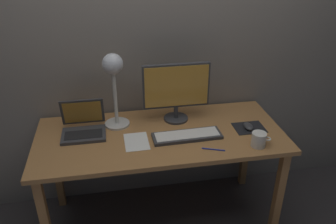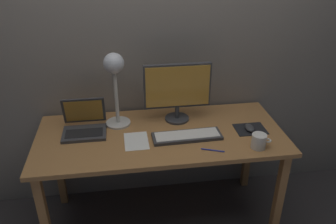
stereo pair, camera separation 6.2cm
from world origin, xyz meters
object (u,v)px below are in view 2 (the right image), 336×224
at_px(desk_lamp, 115,75).
at_px(coffee_mug, 259,141).
at_px(keyboard_main, 187,136).
at_px(pen, 213,150).
at_px(monitor, 177,89).
at_px(mouse, 249,128).
at_px(laptop, 84,122).

bearing_deg(desk_lamp, coffee_mug, -26.30).
height_order(keyboard_main, pen, keyboard_main).
bearing_deg(monitor, keyboard_main, -84.49).
xyz_separation_m(keyboard_main, mouse, (0.42, 0.03, 0.01)).
relative_size(keyboard_main, desk_lamp, 0.89).
bearing_deg(mouse, monitor, 154.34).
bearing_deg(desk_lamp, pen, -36.38).
bearing_deg(keyboard_main, laptop, 164.00).
xyz_separation_m(laptop, coffee_mug, (1.05, -0.36, -0.01)).
height_order(laptop, coffee_mug, laptop).
height_order(monitor, pen, monitor).
distance_m(monitor, mouse, 0.54).
xyz_separation_m(laptop, desk_lamp, (0.22, 0.05, 0.30)).
distance_m(mouse, pen, 0.36).
bearing_deg(mouse, pen, -146.42).
xyz_separation_m(keyboard_main, desk_lamp, (-0.43, 0.24, 0.35)).
bearing_deg(coffee_mug, monitor, 135.86).
bearing_deg(coffee_mug, mouse, 85.44).
relative_size(laptop, coffee_mug, 2.25).
distance_m(desk_lamp, pen, 0.77).
height_order(desk_lamp, pen, desk_lamp).
bearing_deg(laptop, monitor, 5.32).
distance_m(desk_lamp, coffee_mug, 0.98).
distance_m(keyboard_main, laptop, 0.68).
distance_m(keyboard_main, mouse, 0.42).
bearing_deg(pen, desk_lamp, 143.62).
xyz_separation_m(mouse, pen, (-0.30, -0.20, -0.02)).
distance_m(coffee_mug, pen, 0.28).
bearing_deg(laptop, desk_lamp, 13.98).
bearing_deg(laptop, coffee_mug, -18.80).
height_order(monitor, coffee_mug, monitor).
height_order(monitor, laptop, monitor).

